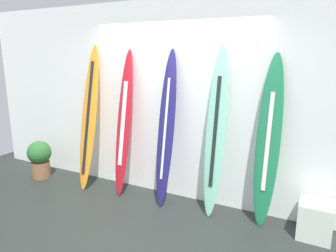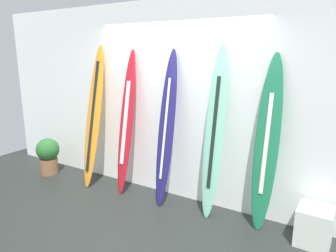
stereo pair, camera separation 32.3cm
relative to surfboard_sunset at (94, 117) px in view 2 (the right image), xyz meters
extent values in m
cube|color=#252927|center=(1.31, -0.91, -1.11)|extent=(8.00, 8.00, 0.04)
cube|color=white|center=(1.31, 0.39, 0.31)|extent=(7.20, 0.20, 2.80)
ellipsoid|color=orange|center=(0.00, 0.00, 0.01)|extent=(0.28, 0.54, 2.21)
cube|color=black|center=(0.00, -0.03, 0.02)|extent=(0.06, 0.38, 1.69)
cone|color=black|center=(0.00, -0.15, -0.90)|extent=(0.07, 0.09, 0.11)
ellipsoid|color=red|center=(0.62, 0.04, -0.02)|extent=(0.25, 0.45, 2.14)
cube|color=white|center=(0.62, 0.01, -0.02)|extent=(0.07, 0.23, 1.21)
cone|color=black|center=(0.62, -0.08, -0.90)|extent=(0.07, 0.09, 0.11)
ellipsoid|color=navy|center=(1.32, 0.04, -0.02)|extent=(0.24, 0.46, 2.14)
cube|color=silver|center=(1.32, 0.00, -0.02)|extent=(0.04, 0.26, 1.35)
cone|color=black|center=(1.32, -0.08, -0.90)|extent=(0.07, 0.09, 0.11)
ellipsoid|color=#80CFAB|center=(2.01, 0.08, 0.01)|extent=(0.26, 0.40, 2.20)
cube|color=black|center=(2.01, 0.05, 0.01)|extent=(0.05, 0.23, 1.39)
cone|color=black|center=(2.01, -0.03, -0.90)|extent=(0.07, 0.09, 0.11)
ellipsoid|color=#1E774E|center=(2.66, 0.11, -0.05)|extent=(0.30, 0.34, 2.09)
cube|color=white|center=(2.66, 0.08, -0.04)|extent=(0.06, 0.17, 1.18)
cone|color=black|center=(2.66, 0.03, -0.91)|extent=(0.07, 0.08, 0.11)
cube|color=silver|center=(3.25, 0.03, -0.88)|extent=(0.37, 0.37, 0.43)
cylinder|color=brown|center=(-1.00, -0.15, -0.96)|extent=(0.30, 0.30, 0.28)
sphere|color=#2A652D|center=(-1.00, -0.15, -0.65)|extent=(0.39, 0.39, 0.39)
camera|label=1|loc=(3.21, -3.59, 0.98)|focal=33.07mm
camera|label=2|loc=(3.49, -3.43, 0.98)|focal=33.07mm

